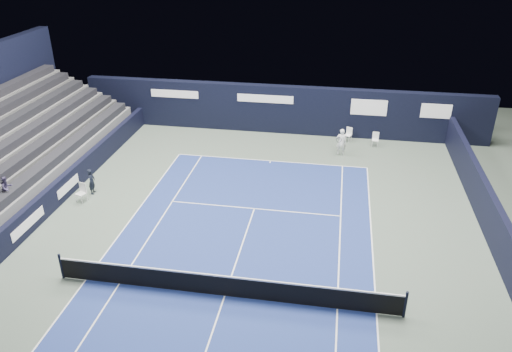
{
  "coord_description": "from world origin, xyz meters",
  "views": [
    {
      "loc": [
        3.56,
        -13.97,
        12.27
      ],
      "look_at": [
        -0.08,
        7.32,
        1.3
      ],
      "focal_mm": 35.0,
      "sensor_mm": 36.0,
      "label": 1
    }
  ],
  "objects_px": {
    "folding_chair_back_b": "(375,138)",
    "line_judge_chair": "(82,191)",
    "tennis_net": "(224,285)",
    "folding_chair_back_a": "(349,132)",
    "tennis_player": "(341,142)"
  },
  "relations": [
    {
      "from": "folding_chair_back_a",
      "to": "line_judge_chair",
      "type": "height_order",
      "value": "line_judge_chair"
    },
    {
      "from": "folding_chair_back_b",
      "to": "tennis_net",
      "type": "distance_m",
      "value": 16.29
    },
    {
      "from": "folding_chair_back_a",
      "to": "tennis_player",
      "type": "height_order",
      "value": "tennis_player"
    },
    {
      "from": "tennis_net",
      "to": "tennis_player",
      "type": "bearing_deg",
      "value": 73.68
    },
    {
      "from": "tennis_net",
      "to": "folding_chair_back_b",
      "type": "bearing_deg",
      "value": 68.31
    },
    {
      "from": "folding_chair_back_b",
      "to": "tennis_player",
      "type": "distance_m",
      "value": 2.66
    },
    {
      "from": "folding_chair_back_a",
      "to": "tennis_net",
      "type": "distance_m",
      "value": 16.29
    },
    {
      "from": "folding_chair_back_a",
      "to": "tennis_net",
      "type": "xyz_separation_m",
      "value": [
        -4.41,
        -15.68,
        -0.09
      ]
    },
    {
      "from": "folding_chair_back_a",
      "to": "line_judge_chair",
      "type": "bearing_deg",
      "value": -117.53
    },
    {
      "from": "tennis_net",
      "to": "tennis_player",
      "type": "xyz_separation_m",
      "value": [
        3.95,
        13.5,
        0.3
      ]
    },
    {
      "from": "tennis_player",
      "to": "folding_chair_back_a",
      "type": "bearing_deg",
      "value": 78.23
    },
    {
      "from": "folding_chair_back_b",
      "to": "line_judge_chair",
      "type": "distance_m",
      "value": 17.29
    },
    {
      "from": "folding_chair_back_a",
      "to": "folding_chair_back_b",
      "type": "distance_m",
      "value": 1.7
    },
    {
      "from": "line_judge_chair",
      "to": "tennis_player",
      "type": "xyz_separation_m",
      "value": [
        12.44,
        7.77,
        0.26
      ]
    },
    {
      "from": "folding_chair_back_a",
      "to": "tennis_player",
      "type": "distance_m",
      "value": 2.23
    }
  ]
}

